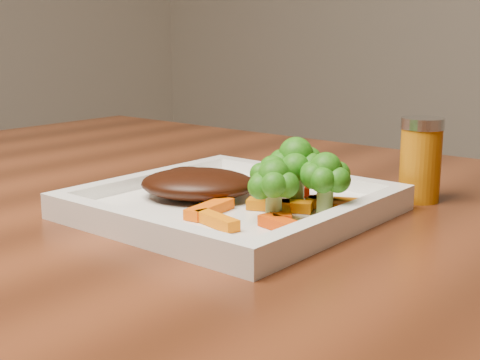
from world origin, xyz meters
The scene contains 15 objects.
plate centered at (0.09, 0.02, 0.76)m, with size 0.27×0.27×0.01m, color white.
steak centered at (0.05, 0.01, 0.78)m, with size 0.12×0.09×0.03m, color black.
broccoli_0 centered at (0.14, 0.06, 0.80)m, with size 0.06×0.06×0.07m, color #2B5F0F, non-canonical shape.
broccoli_1 centered at (0.19, 0.04, 0.79)m, with size 0.06×0.06×0.06m, color #257A14, non-canonical shape.
broccoli_2 centered at (0.16, -0.01, 0.79)m, with size 0.05×0.05×0.06m, color #126210, non-canonical shape.
broccoli_3 centered at (0.13, 0.03, 0.79)m, with size 0.05×0.05×0.06m, color #226E12, non-canonical shape.
carrot_0 centered at (0.13, -0.05, 0.77)m, with size 0.05×0.01×0.01m, color orange.
carrot_1 centered at (0.19, -0.03, 0.77)m, with size 0.06×0.02×0.01m, color #D43C03.
carrot_2 centered at (0.10, -0.03, 0.77)m, with size 0.06×0.02×0.01m, color #F45903.
carrot_3 centered at (0.19, 0.07, 0.77)m, with size 0.06×0.02×0.01m, color #CC6303.
carrot_4 centered at (0.11, 0.08, 0.77)m, with size 0.06×0.01×0.01m, color red.
carrot_5 centered at (0.16, 0.01, 0.77)m, with size 0.06×0.02×0.01m, color #FF4804.
carrot_6 centered at (0.14, 0.03, 0.77)m, with size 0.06×0.02×0.01m, color #CC6803.
spice_shaker centered at (0.21, 0.19, 0.80)m, with size 0.04×0.04×0.09m, color #AF6309.
carrot_7 centered at (0.19, 0.06, 0.77)m, with size 0.06×0.02×0.01m, color #D04A03.
Camera 1 is at (0.51, -0.48, 0.93)m, focal length 50.00 mm.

